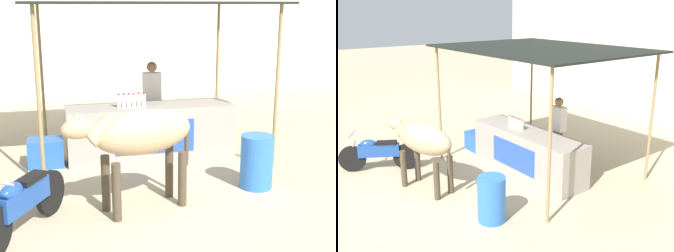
{
  "view_description": "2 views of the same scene",
  "coord_description": "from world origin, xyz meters",
  "views": [
    {
      "loc": [
        -1.66,
        -5.86,
        2.71
      ],
      "look_at": [
        -0.04,
        0.71,
        0.95
      ],
      "focal_mm": 50.0,
      "sensor_mm": 36.0,
      "label": 1
    },
    {
      "loc": [
        6.25,
        -3.17,
        3.58
      ],
      "look_at": [
        0.02,
        1.59,
        1.19
      ],
      "focal_mm": 42.0,
      "sensor_mm": 36.0,
      "label": 2
    }
  ],
  "objects": [
    {
      "name": "motorcycle_parked",
      "position": [
        -2.11,
        -0.42,
        0.43
      ],
      "size": [
        1.02,
        1.59,
        0.9
      ],
      "color": "black",
      "rests_on": "ground"
    },
    {
      "name": "stall_counter",
      "position": [
        0.0,
        2.2,
        0.48
      ],
      "size": [
        3.0,
        0.82,
        0.96
      ],
      "color": "#9E9389",
      "rests_on": "ground"
    },
    {
      "name": "stall_awning",
      "position": [
        0.0,
        2.5,
        2.65
      ],
      "size": [
        4.2,
        3.2,
        2.76
      ],
      "color": "black",
      "rests_on": "ground"
    },
    {
      "name": "vendor_behind_counter",
      "position": [
        0.19,
        2.95,
        0.85
      ],
      "size": [
        0.34,
        0.22,
        1.65
      ],
      "color": "#383842",
      "rests_on": "ground"
    },
    {
      "name": "water_barrel",
      "position": [
        1.25,
        0.34,
        0.41
      ],
      "size": [
        0.49,
        0.49,
        0.82
      ],
      "primitive_type": "cylinder",
      "color": "blue",
      "rests_on": "ground"
    },
    {
      "name": "cow",
      "position": [
        -0.61,
        -0.02,
        1.03
      ],
      "size": [
        1.85,
        0.88,
        1.44
      ],
      "color": "tan",
      "rests_on": "ground"
    },
    {
      "name": "cooler_box",
      "position": [
        -1.87,
        2.1,
        0.24
      ],
      "size": [
        0.6,
        0.44,
        0.48
      ],
      "primitive_type": "cube",
      "color": "blue",
      "rests_on": "ground"
    },
    {
      "name": "ground_plane",
      "position": [
        0.0,
        0.0,
        0.0
      ],
      "size": [
        60.0,
        60.0,
        0.0
      ],
      "primitive_type": "plane",
      "color": "tan"
    },
    {
      "name": "water_bottle_row",
      "position": [
        -0.35,
        2.15,
        1.07
      ],
      "size": [
        0.52,
        0.07,
        0.25
      ],
      "color": "silver",
      "rests_on": "stall_counter"
    }
  ]
}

